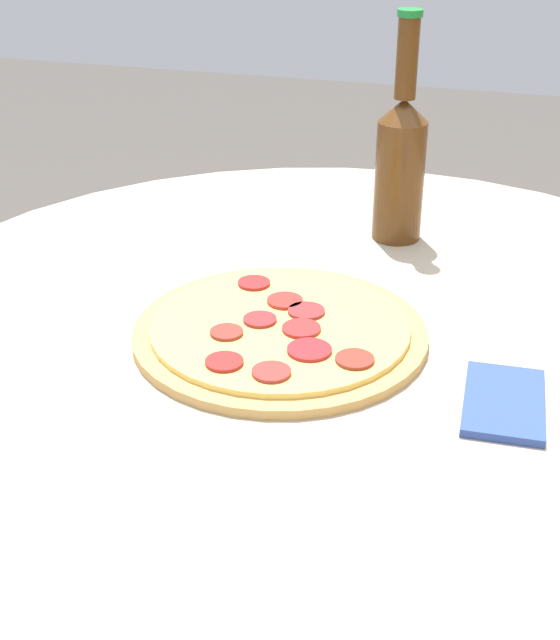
{
  "coord_description": "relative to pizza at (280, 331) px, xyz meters",
  "views": [
    {
      "loc": [
        0.8,
        0.18,
        1.13
      ],
      "look_at": [
        0.05,
        -0.04,
        0.71
      ],
      "focal_mm": 50.0,
      "sensor_mm": 36.0,
      "label": 1
    }
  ],
  "objects": [
    {
      "name": "table",
      "position": [
        -0.05,
        0.04,
        -0.17
      ],
      "size": [
        1.01,
        1.01,
        0.69
      ],
      "color": "#B2A893",
      "rests_on": "ground_plane"
    },
    {
      "name": "beer_bottle",
      "position": [
        -0.29,
        0.06,
        0.09
      ],
      "size": [
        0.06,
        0.06,
        0.28
      ],
      "color": "#563314",
      "rests_on": "table"
    },
    {
      "name": "pizza",
      "position": [
        0.0,
        0.0,
        0.0
      ],
      "size": [
        0.3,
        0.3,
        0.02
      ],
      "color": "tan",
      "rests_on": "table"
    },
    {
      "name": "napkin",
      "position": [
        0.06,
        0.22,
        -0.0
      ],
      "size": [
        0.12,
        0.08,
        0.01
      ],
      "color": "#334C99",
      "rests_on": "table"
    }
  ]
}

